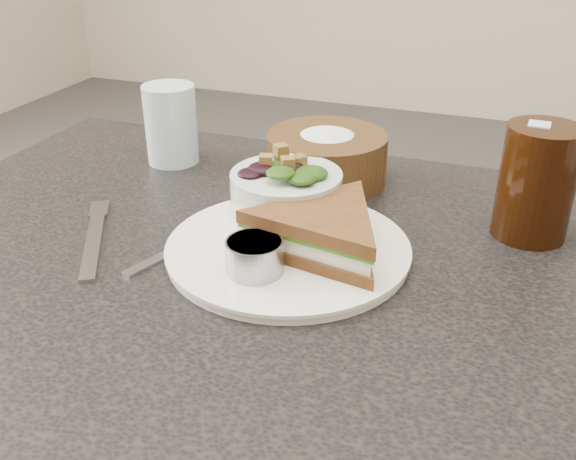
% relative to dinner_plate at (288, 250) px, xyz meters
% --- Properties ---
extents(dinner_plate, '(0.26, 0.26, 0.01)m').
position_rel_dinner_plate_xyz_m(dinner_plate, '(0.00, 0.00, 0.00)').
color(dinner_plate, white).
rests_on(dinner_plate, dining_table).
extents(sandwich, '(0.21, 0.21, 0.05)m').
position_rel_dinner_plate_xyz_m(sandwich, '(0.04, -0.00, 0.03)').
color(sandwich, brown).
rests_on(sandwich, dinner_plate).
extents(salad_bowl, '(0.15, 0.15, 0.08)m').
position_rel_dinner_plate_xyz_m(salad_bowl, '(-0.03, 0.07, 0.04)').
color(salad_bowl, silver).
rests_on(salad_bowl, dinner_plate).
extents(dressing_ramekin, '(0.07, 0.07, 0.04)m').
position_rel_dinner_plate_xyz_m(dressing_ramekin, '(-0.01, -0.06, 0.02)').
color(dressing_ramekin, gray).
rests_on(dressing_ramekin, dinner_plate).
extents(orange_wedge, '(0.08, 0.08, 0.03)m').
position_rel_dinner_plate_xyz_m(orange_wedge, '(0.03, 0.07, 0.02)').
color(orange_wedge, '#FF6008').
rests_on(orange_wedge, dinner_plate).
extents(fork, '(0.10, 0.16, 0.00)m').
position_rel_dinner_plate_xyz_m(fork, '(-0.21, -0.05, -0.00)').
color(fork, '#9D9E9E').
rests_on(fork, dining_table).
extents(knife, '(0.08, 0.19, 0.00)m').
position_rel_dinner_plate_xyz_m(knife, '(-0.11, -0.01, -0.00)').
color(knife, '#9C9FA5').
rests_on(knife, dining_table).
extents(bread_basket, '(0.19, 0.19, 0.09)m').
position_rel_dinner_plate_xyz_m(bread_basket, '(-0.02, 0.21, 0.04)').
color(bread_basket, '#493317').
rests_on(bread_basket, dining_table).
extents(cola_glass, '(0.11, 0.11, 0.14)m').
position_rel_dinner_plate_xyz_m(cola_glass, '(0.24, 0.14, 0.07)').
color(cola_glass, black).
rests_on(cola_glass, dining_table).
extents(water_glass, '(0.10, 0.10, 0.11)m').
position_rel_dinner_plate_xyz_m(water_glass, '(-0.25, 0.20, 0.05)').
color(water_glass, silver).
rests_on(water_glass, dining_table).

